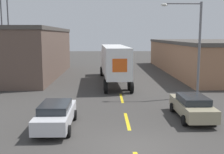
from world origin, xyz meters
TOP-DOWN VIEW (x-y plane):
  - ground_plane at (0.00, 0.00)m, footprint 160.00×160.00m
  - road_centerline at (0.00, 4.08)m, footprint 0.20×16.00m
  - warehouse_left at (-12.57, 23.44)m, footprint 11.05×19.97m
  - warehouse_right at (13.69, 26.75)m, footprint 13.30×26.94m
  - semi_truck at (-0.44, 18.24)m, footprint 3.24×13.93m
  - parked_car_left_near at (-4.07, 2.91)m, footprint 1.96×4.73m
  - parked_car_right_near at (4.07, 4.57)m, footprint 1.96×4.73m
  - street_lamp at (5.94, 10.62)m, footprint 3.37×0.32m

SIDE VIEW (x-z plane):
  - ground_plane at x=0.00m, z-range 0.00..0.00m
  - road_centerline at x=0.00m, z-range 0.00..0.01m
  - parked_car_left_near at x=-4.07m, z-range 0.05..1.50m
  - parked_car_right_near at x=4.07m, z-range 0.05..1.50m
  - warehouse_right at x=13.69m, z-range 0.00..4.44m
  - semi_truck at x=-0.44m, z-range 0.41..4.44m
  - warehouse_left at x=-12.57m, z-range 0.01..6.07m
  - street_lamp at x=5.94m, z-range 0.72..8.52m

